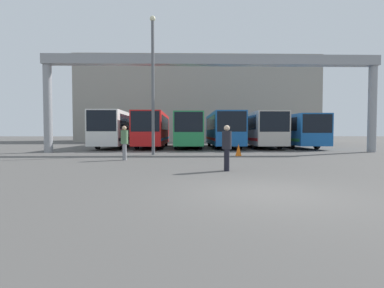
# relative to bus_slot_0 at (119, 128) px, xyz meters

# --- Properties ---
(ground_plane) EXTENTS (200.00, 200.00, 0.00)m
(ground_plane) POSITION_rel_bus_slot_0_xyz_m (8.44, -22.37, -1.89)
(ground_plane) COLOR #514F4C
(building_backdrop) EXTENTS (36.99, 12.00, 13.05)m
(building_backdrop) POSITION_rel_bus_slot_0_xyz_m (8.44, 20.86, 4.64)
(building_backdrop) COLOR gray
(building_backdrop) RESTS_ON ground
(overhead_gantry) EXTENTS (24.25, 0.80, 7.01)m
(overhead_gantry) POSITION_rel_bus_slot_0_xyz_m (8.44, -7.67, 3.90)
(overhead_gantry) COLOR gray
(overhead_gantry) RESTS_ON ground
(bus_slot_0) EXTENTS (2.53, 12.36, 3.27)m
(bus_slot_0) POSITION_rel_bus_slot_0_xyz_m (0.00, 0.00, 0.00)
(bus_slot_0) COLOR silver
(bus_slot_0) RESTS_ON ground
(bus_slot_1) EXTENTS (2.46, 11.27, 3.21)m
(bus_slot_1) POSITION_rel_bus_slot_0_xyz_m (3.37, -0.55, -0.04)
(bus_slot_1) COLOR red
(bus_slot_1) RESTS_ON ground
(bus_slot_2) EXTENTS (2.45, 10.70, 3.15)m
(bus_slot_2) POSITION_rel_bus_slot_0_xyz_m (6.75, -0.83, -0.07)
(bus_slot_2) COLOR #268C4C
(bus_slot_2) RESTS_ON ground
(bus_slot_3) EXTENTS (2.54, 10.83, 3.21)m
(bus_slot_3) POSITION_rel_bus_slot_0_xyz_m (10.12, -0.77, -0.04)
(bus_slot_3) COLOR #1959A5
(bus_slot_3) RESTS_ON ground
(bus_slot_4) EXTENTS (2.60, 10.33, 3.19)m
(bus_slot_4) POSITION_rel_bus_slot_0_xyz_m (13.50, -1.02, -0.05)
(bus_slot_4) COLOR beige
(bus_slot_4) RESTS_ON ground
(bus_slot_5) EXTENTS (2.60, 11.83, 2.99)m
(bus_slot_5) POSITION_rel_bus_slot_0_xyz_m (16.87, -0.26, -0.16)
(bus_slot_5) COLOR #1959A5
(bus_slot_5) RESTS_ON ground
(pedestrian_mid_right) EXTENTS (0.37, 0.37, 1.80)m
(pedestrian_mid_right) POSITION_rel_bus_slot_0_xyz_m (3.31, -13.73, -0.93)
(pedestrian_mid_right) COLOR gray
(pedestrian_mid_right) RESTS_ON ground
(pedestrian_near_center) EXTENTS (0.36, 0.36, 1.73)m
(pedestrian_near_center) POSITION_rel_bus_slot_0_xyz_m (8.07, -18.19, -0.97)
(pedestrian_near_center) COLOR black
(pedestrian_near_center) RESTS_ON ground
(traffic_cone) EXTENTS (0.38, 0.38, 0.75)m
(traffic_cone) POSITION_rel_bus_slot_0_xyz_m (9.78, -11.11, -1.51)
(traffic_cone) COLOR orange
(traffic_cone) RESTS_ON ground
(lamp_post) EXTENTS (0.36, 0.36, 8.87)m
(lamp_post) POSITION_rel_bus_slot_0_xyz_m (4.42, -10.09, 2.92)
(lamp_post) COLOR #595B60
(lamp_post) RESTS_ON ground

